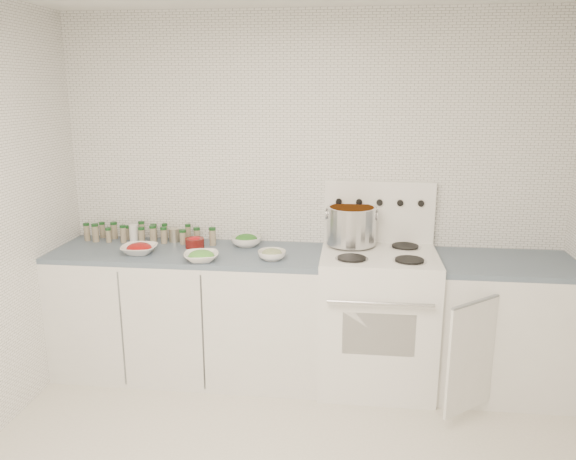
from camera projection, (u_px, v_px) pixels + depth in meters
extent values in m
cube|color=white|center=(311.00, 195.00, 3.98)|extent=(3.50, 0.02, 2.50)
cube|color=white|center=(190.00, 314.00, 3.97)|extent=(1.85, 0.62, 0.86)
cube|color=#455667|center=(187.00, 253.00, 3.86)|extent=(1.85, 0.62, 0.03)
cube|color=white|center=(377.00, 320.00, 3.80)|extent=(0.76, 0.65, 0.92)
cube|color=black|center=(379.00, 334.00, 3.48)|extent=(0.45, 0.01, 0.28)
cylinder|color=silver|center=(380.00, 304.00, 3.39)|extent=(0.65, 0.02, 0.02)
cube|color=white|center=(379.00, 254.00, 3.69)|extent=(0.76, 0.65, 0.01)
cube|color=white|center=(379.00, 212.00, 3.92)|extent=(0.76, 0.06, 0.43)
cylinder|color=silver|center=(352.00, 259.00, 3.55)|extent=(0.21, 0.21, 0.01)
cylinder|color=black|center=(352.00, 258.00, 3.55)|extent=(0.18, 0.18, 0.01)
cylinder|color=silver|center=(409.00, 261.00, 3.51)|extent=(0.21, 0.21, 0.01)
cylinder|color=black|center=(410.00, 260.00, 3.51)|extent=(0.18, 0.18, 0.01)
cylinder|color=silver|center=(352.00, 245.00, 3.86)|extent=(0.21, 0.21, 0.01)
cylinder|color=black|center=(352.00, 244.00, 3.86)|extent=(0.18, 0.18, 0.01)
cylinder|color=silver|center=(405.00, 247.00, 3.82)|extent=(0.21, 0.21, 0.01)
cylinder|color=black|center=(405.00, 246.00, 3.82)|extent=(0.18, 0.18, 0.01)
cylinder|color=black|center=(339.00, 201.00, 3.90)|extent=(0.04, 0.02, 0.04)
cylinder|color=black|center=(359.00, 202.00, 3.88)|extent=(0.04, 0.02, 0.04)
cylinder|color=black|center=(380.00, 202.00, 3.86)|extent=(0.04, 0.02, 0.04)
cylinder|color=black|center=(400.00, 203.00, 3.85)|extent=(0.04, 0.02, 0.04)
cylinder|color=black|center=(421.00, 203.00, 3.83)|extent=(0.04, 0.02, 0.04)
cube|color=white|center=(502.00, 329.00, 3.73)|extent=(0.89, 0.62, 0.86)
cube|color=#455667|center=(508.00, 264.00, 3.62)|extent=(0.89, 0.62, 0.03)
cube|color=white|center=(471.00, 357.00, 3.34)|extent=(0.32, 0.27, 0.70)
cylinder|color=silver|center=(351.00, 225.00, 3.83)|extent=(0.34, 0.34, 0.26)
cylinder|color=#C2601B|center=(352.00, 209.00, 3.80)|extent=(0.30, 0.30, 0.03)
torus|color=silver|center=(326.00, 214.00, 3.83)|extent=(0.01, 0.08, 0.08)
torus|color=silver|center=(377.00, 215.00, 3.79)|extent=(0.01, 0.08, 0.08)
imported|color=white|center=(139.00, 249.00, 3.78)|extent=(0.24, 0.24, 0.06)
ellipsoid|color=#A40F0E|center=(139.00, 248.00, 3.78)|extent=(0.17, 0.17, 0.08)
imported|color=white|center=(201.00, 257.00, 3.62)|extent=(0.27, 0.27, 0.05)
ellipsoid|color=#2F812A|center=(201.00, 255.00, 3.62)|extent=(0.16, 0.16, 0.07)
imported|color=white|center=(246.00, 241.00, 3.96)|extent=(0.27, 0.27, 0.07)
ellipsoid|color=#29621C|center=(246.00, 239.00, 3.96)|extent=(0.16, 0.16, 0.07)
imported|color=white|center=(272.00, 255.00, 3.65)|extent=(0.23, 0.23, 0.06)
ellipsoid|color=#2D461C|center=(272.00, 253.00, 3.65)|extent=(0.13, 0.13, 0.06)
cylinder|color=#59120F|center=(195.00, 243.00, 3.92)|extent=(0.13, 0.13, 0.07)
ellipsoid|color=#AE140C|center=(195.00, 240.00, 3.92)|extent=(0.10, 0.10, 0.05)
cylinder|color=white|center=(134.00, 233.00, 4.08)|extent=(0.08, 0.08, 0.13)
cylinder|color=#B3AC98|center=(174.00, 235.00, 4.07)|extent=(0.09, 0.09, 0.10)
cylinder|color=gray|center=(102.00, 231.00, 4.17)|extent=(0.04, 0.04, 0.10)
cylinder|color=#134318|center=(102.00, 223.00, 4.16)|extent=(0.04, 0.04, 0.02)
cylinder|color=gray|center=(114.00, 232.00, 4.15)|extent=(0.05, 0.05, 0.11)
cylinder|color=#134318|center=(114.00, 223.00, 4.14)|extent=(0.05, 0.05, 0.02)
cylinder|color=gray|center=(128.00, 234.00, 4.14)|extent=(0.04, 0.04, 0.09)
cylinder|color=#134318|center=(128.00, 227.00, 4.12)|extent=(0.04, 0.04, 0.02)
cylinder|color=gray|center=(142.00, 231.00, 4.13)|extent=(0.04, 0.04, 0.12)
cylinder|color=#134318|center=(141.00, 223.00, 4.12)|extent=(0.04, 0.04, 0.02)
cylinder|color=gray|center=(154.00, 233.00, 4.11)|extent=(0.04, 0.04, 0.10)
cylinder|color=#134318|center=(153.00, 225.00, 4.10)|extent=(0.05, 0.05, 0.02)
cylinder|color=gray|center=(165.00, 233.00, 4.11)|extent=(0.04, 0.04, 0.11)
cylinder|color=#134318|center=(165.00, 225.00, 4.10)|extent=(0.04, 0.04, 0.02)
cylinder|color=gray|center=(188.00, 234.00, 4.10)|extent=(0.04, 0.04, 0.11)
cylinder|color=#134318|center=(188.00, 225.00, 4.08)|extent=(0.04, 0.04, 0.02)
cylinder|color=gray|center=(197.00, 236.00, 4.07)|extent=(0.05, 0.05, 0.09)
cylinder|color=#134318|center=(197.00, 229.00, 4.06)|extent=(0.05, 0.05, 0.02)
cylinder|color=gray|center=(96.00, 234.00, 4.07)|extent=(0.05, 0.05, 0.12)
cylinder|color=#134318|center=(95.00, 225.00, 4.05)|extent=(0.05, 0.05, 0.02)
cylinder|color=gray|center=(109.00, 236.00, 4.05)|extent=(0.04, 0.04, 0.09)
cylinder|color=#134318|center=(108.00, 229.00, 4.04)|extent=(0.04, 0.04, 0.02)
cylinder|color=gray|center=(123.00, 235.00, 4.04)|extent=(0.04, 0.04, 0.11)
cylinder|color=#134318|center=(123.00, 226.00, 4.03)|extent=(0.04, 0.04, 0.02)
cylinder|color=gray|center=(142.00, 236.00, 4.04)|extent=(0.04, 0.04, 0.10)
cylinder|color=#134318|center=(141.00, 229.00, 4.03)|extent=(0.05, 0.05, 0.02)
cylinder|color=gray|center=(153.00, 236.00, 4.02)|extent=(0.05, 0.05, 0.11)
cylinder|color=#134318|center=(153.00, 227.00, 4.00)|extent=(0.05, 0.05, 0.02)
cylinder|color=gray|center=(164.00, 237.00, 4.03)|extent=(0.04, 0.04, 0.10)
cylinder|color=#134318|center=(163.00, 229.00, 4.01)|extent=(0.05, 0.05, 0.02)
cylinder|color=gray|center=(183.00, 238.00, 4.01)|extent=(0.05, 0.05, 0.09)
cylinder|color=#134318|center=(183.00, 231.00, 3.99)|extent=(0.05, 0.05, 0.02)
cylinder|color=gray|center=(213.00, 238.00, 3.97)|extent=(0.05, 0.05, 0.11)
cylinder|color=#134318|center=(212.00, 229.00, 3.96)|extent=(0.05, 0.05, 0.02)
cylinder|color=gray|center=(87.00, 233.00, 4.10)|extent=(0.04, 0.04, 0.11)
cylinder|color=#134318|center=(86.00, 224.00, 4.08)|extent=(0.04, 0.04, 0.02)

